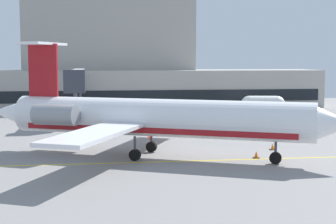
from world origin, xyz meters
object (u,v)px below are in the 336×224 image
Objects in this scene: regional_jet at (151,118)px; fuel_tank at (263,104)px; pushback_tractor at (231,112)px; baggage_tug at (127,122)px.

regional_jet is 4.58× the size of fuel_tank.
regional_jet reaches higher than pushback_tractor.
regional_jet is 36.21m from fuel_tank.
pushback_tractor is at bearing -136.69° from fuel_tank.
regional_jet reaches higher than baggage_tug.
fuel_tank is at bearing 57.36° from regional_jet.
fuel_tank reaches higher than baggage_tug.
regional_jet is 7.51× the size of pushback_tractor.
baggage_tug is at bearing -145.90° from fuel_tank.
pushback_tractor reaches higher than baggage_tug.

